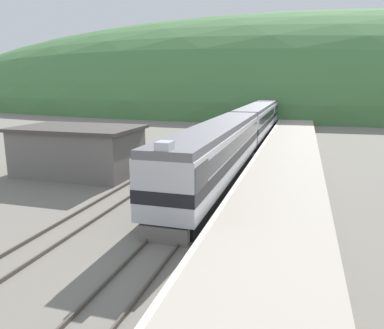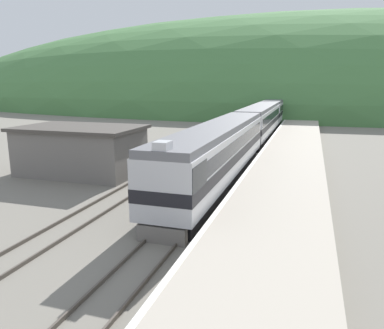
# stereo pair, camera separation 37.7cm
# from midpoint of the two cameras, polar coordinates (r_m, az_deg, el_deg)

# --- Properties ---
(track_main) EXTENTS (1.52, 180.00, 0.16)m
(track_main) POSITION_cam_midpoint_polar(r_m,az_deg,el_deg) (64.80, 12.53, 6.16)
(track_main) COLOR #4C443D
(track_main) RESTS_ON ground
(track_siding) EXTENTS (1.52, 180.00, 0.16)m
(track_siding) POSITION_cam_midpoint_polar(r_m,az_deg,el_deg) (65.42, 8.16, 6.38)
(track_siding) COLOR #4C443D
(track_siding) RESTS_ON ground
(platform) EXTENTS (5.25, 140.00, 0.88)m
(platform) POSITION_cam_midpoint_polar(r_m,az_deg,el_deg) (44.67, 15.81, 3.73)
(platform) COLOR #ADA393
(platform) RESTS_ON ground
(distant_hills) EXTENTS (237.31, 106.79, 50.05)m
(distant_hills) POSITION_cam_midpoint_polar(r_m,az_deg,el_deg) (116.21, 14.91, 8.65)
(distant_hills) COLOR #477A42
(distant_hills) RESTS_ON ground
(station_shed) EXTENTS (9.12, 5.76, 3.61)m
(station_shed) POSITION_cam_midpoint_polar(r_m,az_deg,el_deg) (29.45, -16.19, 2.15)
(station_shed) COLOR slate
(station_shed) RESTS_ON ground
(express_train_lead_car) EXTENTS (2.90, 21.27, 4.42)m
(express_train_lead_car) POSITION_cam_midpoint_polar(r_m,az_deg,el_deg) (25.35, 4.42, 1.93)
(express_train_lead_car) COLOR black
(express_train_lead_car) RESTS_ON ground
(carriage_second) EXTENTS (2.89, 19.74, 4.06)m
(carriage_second) POSITION_cam_midpoint_polar(r_m,az_deg,el_deg) (46.48, 10.57, 6.52)
(carriage_second) COLOR black
(carriage_second) RESTS_ON ground
(carriage_third) EXTENTS (2.89, 19.74, 4.06)m
(carriage_third) POSITION_cam_midpoint_polar(r_m,az_deg,el_deg) (66.92, 12.81, 8.17)
(carriage_third) COLOR black
(carriage_third) RESTS_ON ground
(carriage_fourth) EXTENTS (2.89, 19.74, 4.06)m
(carriage_fourth) POSITION_cam_midpoint_polar(r_m,az_deg,el_deg) (87.45, 14.00, 9.04)
(carriage_fourth) COLOR black
(carriage_fourth) RESTS_ON ground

